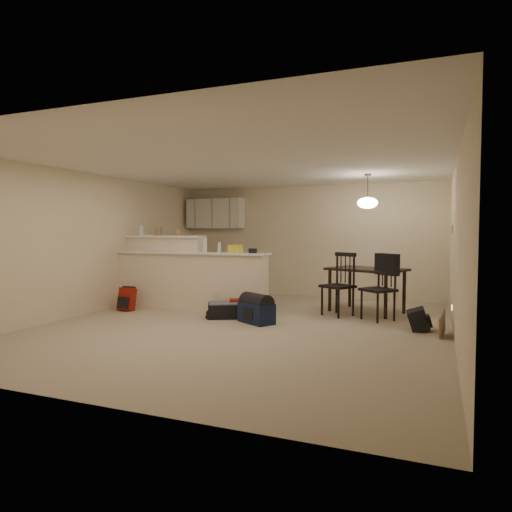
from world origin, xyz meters
The scene contains 21 objects.
room centered at (0.00, 0.00, 1.25)m, with size 7.00×7.02×2.50m.
breakfast_bar centered at (-1.76, 0.98, 0.61)m, with size 3.08×0.58×1.39m.
upper_cabinets centered at (-2.20, 3.32, 1.90)m, with size 1.40×0.34×0.70m, color white.
kitchen_counter centered at (-2.00, 3.19, 0.45)m, with size 1.80×0.60×0.90m, color white.
thermostat centered at (2.98, 1.55, 1.50)m, with size 0.02×0.12×0.12m, color beige.
jar centered at (-2.74, 1.12, 1.49)m, with size 0.10×0.10×0.20m, color silver.
cereal_box centered at (-2.33, 1.12, 1.47)m, with size 0.10×0.07×0.16m, color #9A7B4F.
small_box centered at (-1.87, 1.12, 1.45)m, with size 0.08×0.06×0.12m, color #9A7B4F.
bottle_a centered at (-1.19, 0.90, 1.22)m, with size 0.07×0.07×0.26m, color silver.
bottle_b centered at (-0.89, 0.90, 1.18)m, with size 0.06×0.06×0.18m, color silver.
bag_lump centered at (-0.58, 0.90, 1.16)m, with size 0.22×0.18×0.14m, color #9A7B4F.
pouch centered at (-0.24, 0.90, 1.13)m, with size 0.12×0.10×0.08m, color #9A7B4F.
dining_table centered at (1.59, 1.88, 0.71)m, with size 1.51×1.27×0.81m.
pendant_lamp centered at (1.59, 1.88, 1.99)m, with size 0.36×0.36×0.62m.
dining_chair_near centered at (1.17, 1.36, 0.55)m, with size 0.48×0.46×1.10m, color black, non-canonical shape.
dining_chair_far centered at (1.87, 1.19, 0.54)m, with size 0.47×0.45×1.08m, color black, non-canonical shape.
suitcase centered at (-0.52, 0.51, 0.12)m, with size 0.71×0.46×0.24m, color black.
red_backpack centered at (-2.57, 0.43, 0.21)m, with size 0.28×0.18×0.42m, color maroon.
navy_duffel centered at (0.09, 0.23, 0.16)m, with size 0.60×0.33×0.33m, color #121E3A.
black_daypack centered at (2.52, 0.61, 0.16)m, with size 0.36×0.25×0.32m, color black.
cardboard_sheet centered at (2.85, 0.30, 0.17)m, with size 0.44×0.02×0.33m, color #9A7B4F.
Camera 1 is at (2.78, -6.49, 1.46)m, focal length 32.00 mm.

